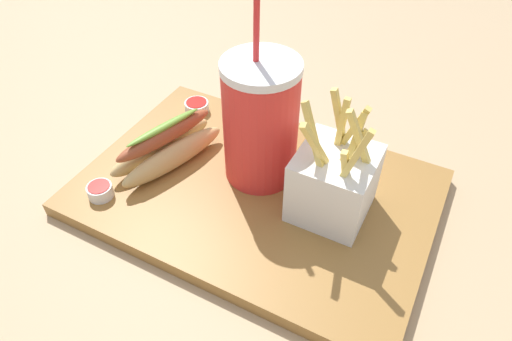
{
  "coord_description": "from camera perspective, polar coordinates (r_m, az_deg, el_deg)",
  "views": [
    {
      "loc": [
        -0.2,
        0.38,
        0.45
      ],
      "look_at": [
        0.0,
        0.0,
        0.05
      ],
      "focal_mm": 32.41,
      "sensor_mm": 36.0,
      "label": 1
    }
  ],
  "objects": [
    {
      "name": "hot_dog_1",
      "position": [
        0.64,
        -10.92,
        2.85
      ],
      "size": [
        0.1,
        0.17,
        0.06
      ],
      "color": "tan",
      "rests_on": "food_tray"
    },
    {
      "name": "ketchup_cup_2",
      "position": [
        0.62,
        -18.7,
        -2.33
      ],
      "size": [
        0.03,
        0.03,
        0.02
      ],
      "color": "white",
      "rests_on": "food_tray"
    },
    {
      "name": "ketchup_cup_1",
      "position": [
        0.74,
        -7.33,
        7.89
      ],
      "size": [
        0.04,
        0.04,
        0.02
      ],
      "color": "white",
      "rests_on": "food_tray"
    },
    {
      "name": "soda_cup",
      "position": [
        0.58,
        0.57,
        6.03
      ],
      "size": [
        0.1,
        0.1,
        0.25
      ],
      "color": "red",
      "rests_on": "food_tray"
    },
    {
      "name": "fries_basket",
      "position": [
        0.56,
        9.59,
        -1.38
      ],
      "size": [
        0.09,
        0.09,
        0.16
      ],
      "color": "white",
      "rests_on": "food_tray"
    },
    {
      "name": "food_tray",
      "position": [
        0.62,
        -0.0,
        -2.71
      ],
      "size": [
        0.45,
        0.31,
        0.02
      ],
      "primitive_type": "cube",
      "color": "olive",
      "rests_on": "ground_plane"
    },
    {
      "name": "ground_plane",
      "position": [
        0.63,
        -0.0,
        -3.97
      ],
      "size": [
        2.4,
        2.4,
        0.02
      ],
      "primitive_type": "cube",
      "color": "tan"
    }
  ]
}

